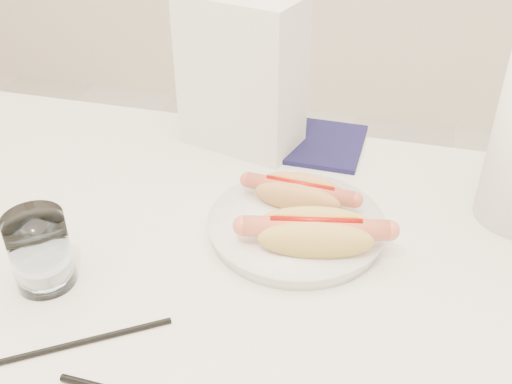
% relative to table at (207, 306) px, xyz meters
% --- Properties ---
extents(table, '(1.20, 0.80, 0.75)m').
position_rel_table_xyz_m(table, '(0.00, 0.00, 0.00)').
color(table, silver).
rests_on(table, ground).
extents(plate, '(0.29, 0.29, 0.02)m').
position_rel_table_xyz_m(plate, '(0.09, 0.11, 0.07)').
color(plate, white).
rests_on(plate, table).
extents(hotdog_left, '(0.15, 0.07, 0.04)m').
position_rel_table_xyz_m(hotdog_left, '(0.09, 0.14, 0.10)').
color(hotdog_left, tan).
rests_on(hotdog_left, plate).
extents(hotdog_right, '(0.18, 0.10, 0.05)m').
position_rel_table_xyz_m(hotdog_right, '(0.13, 0.06, 0.10)').
color(hotdog_right, '#D8B454').
rests_on(hotdog_right, plate).
extents(water_glass, '(0.07, 0.07, 0.10)m').
position_rel_table_xyz_m(water_glass, '(-0.18, -0.07, 0.11)').
color(water_glass, white).
rests_on(water_glass, table).
extents(chopstick_near, '(0.18, 0.13, 0.01)m').
position_rel_table_xyz_m(chopstick_near, '(-0.10, -0.15, 0.06)').
color(chopstick_near, black).
rests_on(chopstick_near, table).
extents(napkin_box, '(0.21, 0.15, 0.25)m').
position_rel_table_xyz_m(napkin_box, '(-0.05, 0.33, 0.18)').
color(napkin_box, silver).
rests_on(napkin_box, table).
extents(navy_napkin, '(0.16, 0.16, 0.01)m').
position_rel_table_xyz_m(navy_napkin, '(0.07, 0.35, 0.06)').
color(navy_napkin, '#131238').
rests_on(navy_napkin, table).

